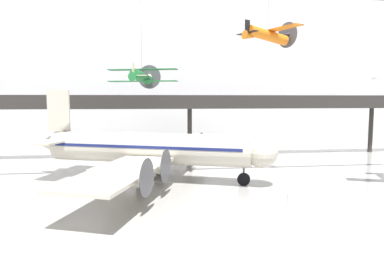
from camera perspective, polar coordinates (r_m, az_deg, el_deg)
name	(u,v)px	position (r m, az deg, el deg)	size (l,w,h in m)	color
ground_plane	(234,216)	(26.76, 6.98, -13.78)	(260.00, 260.00, 0.00)	#9E9B96
hangar_back_wall	(185,74)	(59.61, -1.21, 9.55)	(140.00, 3.00, 26.12)	white
mezzanine_walkway	(190,106)	(51.58, -0.26, 4.25)	(110.00, 3.20, 9.35)	#2D2B28
airliner_silver_main	(147,149)	(37.19, -7.44, -2.85)	(26.72, 31.23, 9.80)	beige
suspended_plane_orange_highwing	(268,35)	(42.15, 12.53, 15.43)	(7.38, 8.43, 6.74)	orange
suspended_plane_green_biplane	(142,77)	(42.70, -8.34, 9.02)	(8.66, 7.29, 11.34)	#1E6B33
stanchion_barrier	(287,203)	(29.47, 15.62, -11.45)	(0.36, 0.36, 1.08)	#B2B5BA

